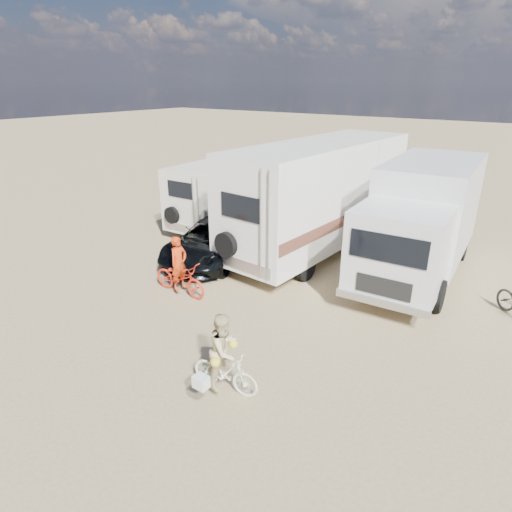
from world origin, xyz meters
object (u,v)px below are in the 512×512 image
Objects in this scene: rv_main at (319,198)px; cooler at (269,271)px; box_truck at (420,222)px; rider_man at (179,269)px; rider_woman at (225,357)px; crate at (345,286)px; bike_woman at (225,372)px; bike_man at (180,278)px; rv_left at (233,192)px; dark_suv at (215,239)px.

rv_main is 3.67m from cooler.
rider_man is at bearing -137.64° from box_truck.
rider_man is 4.73m from rider_woman.
rider_man is at bearing -142.55° from crate.
bike_woman is at bearing -0.00° from rider_woman.
rider_woman is (3.93, -2.63, 0.30)m from bike_man.
rv_main is 1.29× the size of rv_left.
rider_man is at bearing -0.00° from bike_man.
rv_left is (-4.66, 0.78, -0.59)m from rv_main.
rv_main reaches higher than cooler.
rv_main is 8.76m from rider_woman.
box_truck is 7.77m from bike_man.
dark_suv is (-6.30, -2.75, -1.11)m from box_truck.
rider_man reaches higher than bike_man.
box_truck is 4.84× the size of bike_woman.
rider_woman is 2.86× the size of cooler.
bike_woman is at bearing -89.96° from cooler.
rv_left is 7.23m from rider_man.
cooler is at bearing -20.27° from dark_suv.
rv_main is at bearing 7.46° from bike_woman.
crate is at bearing -28.22° from rv_left.
bike_woman is 5.69m from crate.
rv_left reaches higher than rider_man.
bike_woman is 2.70× the size of cooler.
rv_left is 15.57× the size of crate.
bike_woman is 0.35m from rider_woman.
crate is at bearing -52.88° from rider_man.
rider_man is 2.92× the size of cooler.
rider_man is (-5.28, -5.54, -0.99)m from box_truck.
dark_suv reaches higher than bike_man.
rv_left is at bearing 25.32° from bike_man.
rider_woman is (2.39, -8.35, -1.20)m from rv_main.
rider_woman reaches higher than cooler.
rider_man is (3.12, -6.50, -0.60)m from rv_left.
bike_woman is at bearing -70.44° from rv_main.
cooler is (-2.38, 5.13, -0.58)m from rider_woman.
rv_left is 11.55m from rider_woman.
cooler is (2.57, -0.28, -0.48)m from dark_suv.
rider_man reaches higher than crate.
rv_main is 4.76m from rv_left.
dark_suv reaches higher than cooler.
rv_left reaches higher than bike_woman.
rv_left is 4.32m from dark_suv.
bike_man is at bearing -142.55° from crate.
bike_man is (-1.54, -5.72, -1.49)m from rv_main.
rider_man is 1.02× the size of rider_woman.
bike_woman reaches higher than crate.
bike_man is 5.04m from crate.
cooler is at bearing -167.28° from crate.
crate is (3.99, 3.06, -0.65)m from rider_man.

